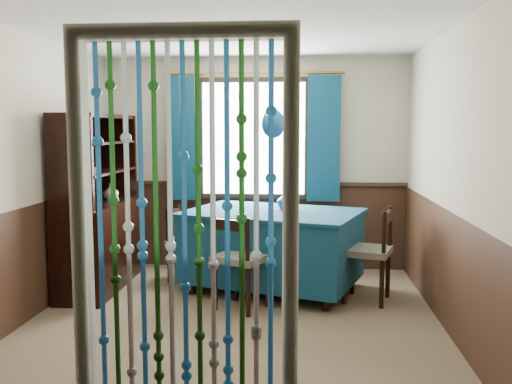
# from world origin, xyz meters

# --- Properties ---
(floor) EXTENTS (4.00, 4.00, 0.00)m
(floor) POSITION_xyz_m (0.00, 0.00, 0.00)
(floor) COLOR brown
(floor) RESTS_ON ground
(ceiling) EXTENTS (4.00, 4.00, 0.00)m
(ceiling) POSITION_xyz_m (0.00, 0.00, 2.50)
(ceiling) COLOR silver
(ceiling) RESTS_ON ground
(wall_back) EXTENTS (3.60, 0.00, 3.60)m
(wall_back) POSITION_xyz_m (0.00, 2.00, 1.25)
(wall_back) COLOR beige
(wall_back) RESTS_ON ground
(wall_front) EXTENTS (3.60, 0.00, 3.60)m
(wall_front) POSITION_xyz_m (0.00, -2.00, 1.25)
(wall_front) COLOR beige
(wall_front) RESTS_ON ground
(wall_left) EXTENTS (0.00, 4.00, 4.00)m
(wall_left) POSITION_xyz_m (-1.80, 0.00, 1.25)
(wall_left) COLOR beige
(wall_left) RESTS_ON ground
(wall_right) EXTENTS (0.00, 4.00, 4.00)m
(wall_right) POSITION_xyz_m (1.80, 0.00, 1.25)
(wall_right) COLOR beige
(wall_right) RESTS_ON ground
(wainscot_back) EXTENTS (3.60, 0.00, 3.60)m
(wainscot_back) POSITION_xyz_m (0.00, 1.99, 0.50)
(wainscot_back) COLOR #382115
(wainscot_back) RESTS_ON ground
(wainscot_front) EXTENTS (3.60, 0.00, 3.60)m
(wainscot_front) POSITION_xyz_m (0.00, -1.99, 0.50)
(wainscot_front) COLOR #382115
(wainscot_front) RESTS_ON ground
(wainscot_left) EXTENTS (0.00, 4.00, 4.00)m
(wainscot_left) POSITION_xyz_m (-1.79, 0.00, 0.50)
(wainscot_left) COLOR #382115
(wainscot_left) RESTS_ON ground
(wainscot_right) EXTENTS (0.00, 4.00, 4.00)m
(wainscot_right) POSITION_xyz_m (1.79, 0.00, 0.50)
(wainscot_right) COLOR #382115
(wainscot_right) RESTS_ON ground
(window) EXTENTS (1.32, 0.12, 1.42)m
(window) POSITION_xyz_m (0.00, 1.95, 1.55)
(window) COLOR black
(window) RESTS_ON wall_back
(doorway) EXTENTS (1.16, 0.12, 2.18)m
(doorway) POSITION_xyz_m (0.00, -1.94, 1.05)
(doorway) COLOR silver
(doorway) RESTS_ON ground
(dining_table) EXTENTS (2.00, 1.66, 0.83)m
(dining_table) POSITION_xyz_m (0.28, 1.01, 0.48)
(dining_table) COLOR navy
(dining_table) RESTS_ON floor
(chair_near) EXTENTS (0.58, 0.58, 0.89)m
(chair_near) POSITION_xyz_m (0.02, 0.35, 0.47)
(chair_near) COLOR black
(chair_near) RESTS_ON floor
(chair_far) EXTENTS (0.44, 0.43, 0.80)m
(chair_far) POSITION_xyz_m (0.56, 1.69, 0.43)
(chair_far) COLOR black
(chair_far) RESTS_ON floor
(chair_left) EXTENTS (0.43, 0.45, 0.81)m
(chair_left) POSITION_xyz_m (-0.71, 1.32, 0.43)
(chair_left) COLOR black
(chair_left) RESTS_ON floor
(chair_right) EXTENTS (0.54, 0.56, 0.92)m
(chair_right) POSITION_xyz_m (1.24, 0.71, 0.49)
(chair_right) COLOR black
(chair_right) RESTS_ON floor
(sideboard) EXTENTS (0.50, 1.39, 1.81)m
(sideboard) POSITION_xyz_m (-1.54, 0.93, 0.62)
(sideboard) COLOR black
(sideboard) RESTS_ON floor
(pendant_lamp) EXTENTS (0.24, 0.24, 0.93)m
(pendant_lamp) POSITION_xyz_m (0.28, 1.01, 1.72)
(pendant_lamp) COLOR olive
(pendant_lamp) RESTS_ON ceiling
(vase_table) EXTENTS (0.21, 0.21, 0.18)m
(vase_table) POSITION_xyz_m (0.42, 1.12, 0.92)
(vase_table) COLOR navy
(vase_table) RESTS_ON dining_table
(bowl_shelf) EXTENTS (0.24, 0.24, 0.06)m
(bowl_shelf) POSITION_xyz_m (-1.48, 0.60, 1.27)
(bowl_shelf) COLOR beige
(bowl_shelf) RESTS_ON sideboard
(vase_sideboard) EXTENTS (0.19, 0.19, 0.19)m
(vase_sideboard) POSITION_xyz_m (-1.48, 1.19, 1.00)
(vase_sideboard) COLOR beige
(vase_sideboard) RESTS_ON sideboard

